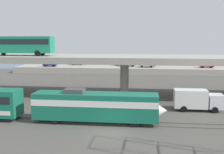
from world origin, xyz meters
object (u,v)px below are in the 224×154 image
(parked_car_5, at_px, (146,65))
(parked_car_3, at_px, (121,63))
(transit_bus_on_overpass, at_px, (20,44))
(parked_car_1, at_px, (77,62))
(service_truck_west, at_px, (197,99))
(parked_car_2, at_px, (128,64))
(parked_car_0, at_px, (149,64))
(parked_car_4, at_px, (206,65))
(parked_car_6, at_px, (50,64))
(train_locomotive, at_px, (102,105))

(parked_car_5, bearing_deg, parked_car_3, 148.68)
(transit_bus_on_overpass, relative_size, parked_car_5, 2.74)
(parked_car_1, bearing_deg, service_truck_west, 121.78)
(service_truck_west, height_order, parked_car_3, parked_car_3)
(parked_car_2, relative_size, parked_car_3, 1.05)
(parked_car_3, bearing_deg, parked_car_2, 129.58)
(transit_bus_on_overpass, height_order, parked_car_0, transit_bus_on_overpass)
(parked_car_5, bearing_deg, transit_bus_on_overpass, -123.27)
(parked_car_3, bearing_deg, parked_car_1, -0.62)
(parked_car_4, distance_m, parked_car_6, 45.98)
(parked_car_0, bearing_deg, service_truck_west, 97.97)
(parked_car_1, relative_size, parked_car_2, 0.90)
(service_truck_west, distance_m, parked_car_0, 44.50)
(parked_car_6, bearing_deg, parked_car_0, 6.34)
(train_locomotive, relative_size, parked_car_1, 4.04)
(transit_bus_on_overpass, xyz_separation_m, parked_car_1, (0.77, 39.18, -6.74))
(service_truck_west, bearing_deg, parked_car_2, 106.07)
(train_locomotive, xyz_separation_m, parked_car_3, (-2.25, 53.64, 0.34))
(parked_car_3, height_order, parked_car_5, same)
(service_truck_west, height_order, parked_car_1, parked_car_1)
(parked_car_0, bearing_deg, transit_bus_on_overpass, 57.55)
(train_locomotive, relative_size, parked_car_3, 3.81)
(parked_car_3, distance_m, parked_car_6, 21.72)
(transit_bus_on_overpass, distance_m, parked_car_6, 34.73)
(service_truck_west, distance_m, parked_car_1, 54.66)
(service_truck_west, bearing_deg, parked_car_6, 131.34)
(train_locomotive, xyz_separation_m, parked_car_1, (-16.17, 53.79, 0.34))
(service_truck_west, xyz_separation_m, parked_car_6, (-35.86, 40.76, 0.89))
(parked_car_3, relative_size, parked_car_5, 0.98)
(parked_car_1, relative_size, parked_car_3, 0.94)
(parked_car_5, xyz_separation_m, parked_car_6, (-28.80, -0.80, -0.00))
(parked_car_0, height_order, parked_car_6, same)
(parked_car_1, distance_m, parked_car_6, 9.09)
(parked_car_5, bearing_deg, train_locomotive, -96.48)
(service_truck_west, bearing_deg, parked_car_5, 99.64)
(parked_car_2, height_order, parked_car_3, same)
(parked_car_2, bearing_deg, service_truck_west, -73.93)
(parked_car_5, bearing_deg, parked_car_2, 160.58)
(parked_car_1, bearing_deg, train_locomotive, 106.73)
(transit_bus_on_overpass, bearing_deg, parked_car_6, 100.67)
(transit_bus_on_overpass, relative_size, parked_car_0, 3.00)
(parked_car_3, height_order, parked_car_6, same)
(parked_car_4, bearing_deg, parked_car_3, 171.66)
(train_locomotive, relative_size, parked_car_6, 4.04)
(transit_bus_on_overpass, xyz_separation_m, parked_car_0, (23.38, 36.78, -6.74))
(train_locomotive, distance_m, parked_car_3, 53.69)
(service_truck_west, distance_m, parked_car_3, 48.64)
(train_locomotive, height_order, parked_car_3, train_locomotive)
(transit_bus_on_overpass, distance_m, parked_car_4, 53.55)
(transit_bus_on_overpass, bearing_deg, parked_car_0, 57.55)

